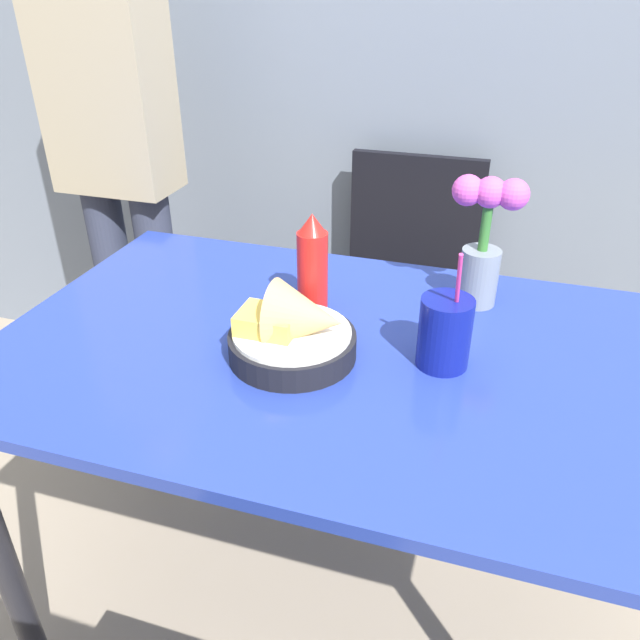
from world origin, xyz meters
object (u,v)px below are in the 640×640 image
Objects in this scene: chair_far_window at (406,283)px; drink_cup at (444,335)px; food_basket at (296,332)px; person_standing at (113,129)px; flower_vase at (484,238)px; ketchup_bottle at (312,265)px.

chair_far_window is 0.88m from drink_cup.
person_standing is at bearing 140.91° from food_basket.
food_basket is 0.43m from flower_vase.
flower_vase is (0.04, 0.25, 0.08)m from drink_cup.
drink_cup reaches higher than food_basket.
drink_cup is 0.85× the size of flower_vase.
chair_far_window is 0.95m from person_standing.
ketchup_bottle reaches higher than food_basket.
person_standing is (-0.79, -0.26, 0.47)m from chair_far_window.
flower_vase is 1.06m from person_standing.
ketchup_bottle is 0.77× the size of flower_vase.
person_standing reaches higher than ketchup_bottle.
ketchup_bottle is (-0.03, 0.18, 0.05)m from food_basket.
person_standing is (-0.98, 0.54, 0.16)m from drink_cup.
ketchup_bottle reaches higher than chair_far_window.
food_basket is at bearing -133.00° from flower_vase.
food_basket is (-0.06, -0.85, 0.30)m from chair_far_window.
ketchup_bottle is at bearing -96.93° from chair_far_window.
drink_cup is 0.27m from flower_vase.
person_standing reaches higher than flower_vase.
flower_vase reaches higher than ketchup_bottle.
flower_vase is at bearing 47.00° from food_basket.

